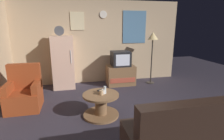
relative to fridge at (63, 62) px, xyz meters
name	(u,v)px	position (x,y,z in m)	size (l,w,h in m)	color
ground_plane	(118,117)	(1.08, -2.10, -0.75)	(12.00, 12.00, 0.00)	#2D2833
wall_with_art	(99,42)	(1.09, 0.35, 0.52)	(5.20, 0.12, 2.53)	tan
fridge	(63,62)	(0.00, 0.00, 0.00)	(0.60, 0.62, 1.77)	beige
tv_stand	(121,75)	(1.68, -0.14, -0.46)	(0.84, 0.53, 0.59)	brown
crt_tv	(121,59)	(1.67, -0.14, 0.06)	(0.54, 0.51, 0.44)	black
standing_lamp	(153,40)	(2.64, -0.21, 0.60)	(0.32, 0.32, 1.59)	#332D28
coffee_table	(101,105)	(0.78, -1.94, -0.52)	(0.72, 0.72, 0.47)	brown
wine_glass	(105,90)	(0.86, -1.93, -0.21)	(0.05, 0.05, 0.15)	silver
mug_ceramic_white	(103,91)	(0.83, -1.93, -0.24)	(0.08, 0.08, 0.09)	silver
mug_ceramic_tan	(101,93)	(0.78, -1.98, -0.24)	(0.08, 0.08, 0.09)	tan
remote_control	(101,90)	(0.80, -1.75, -0.28)	(0.15, 0.04, 0.02)	black
armchair	(24,93)	(-0.81, -1.22, -0.42)	(0.68, 0.68, 0.96)	maroon
couch	(188,135)	(1.77, -3.32, -0.44)	(1.70, 0.80, 0.92)	black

